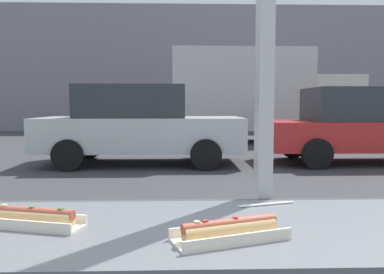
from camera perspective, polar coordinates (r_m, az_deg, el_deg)
The scene contains 9 objects.
ground_plane at distance 9.34m, azimuth 0.00°, elevation -3.43°, with size 60.00×60.00×0.00m, color #38383A.
sidewalk_strip at distance 3.12m, azimuth 3.87°, elevation -19.24°, with size 16.00×2.80×0.10m, color #B2ADA3.
building_facade_far at distance 20.66m, azimuth -0.98°, elevation 9.92°, with size 28.00×1.20×6.40m, color gray.
hotdog_tray_near at distance 1.11m, azimuth -22.25°, elevation -10.92°, with size 0.27×0.15×0.05m.
hotdog_tray_far at distance 0.94m, azimuth 5.59°, elevation -13.47°, with size 0.29×0.18×0.05m.
loose_straw at distance 1.26m, azimuth 10.87°, elevation -9.66°, with size 0.01×0.01×0.19m, color white.
parked_car_silver at distance 8.77m, azimuth -7.79°, elevation 1.81°, with size 4.46×2.06×1.75m.
parked_car_red at distance 9.68m, azimuth 23.89°, elevation 1.58°, with size 4.55×1.92×1.71m.
box_truck at distance 14.17m, azimuth 9.71°, elevation 6.29°, with size 6.52×2.44×3.25m.
Camera 1 is at (-0.29, -1.24, 1.32)m, focal length 36.38 mm.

